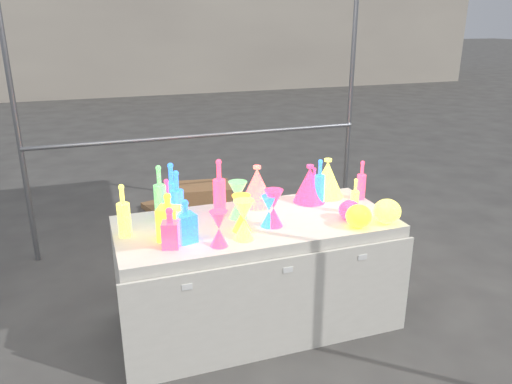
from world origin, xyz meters
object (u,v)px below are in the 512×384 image
object	(u,v)px
display_table	(256,273)
cardboard_box_closed	(204,203)
decanter_0	(168,216)
hourglass_0	(219,229)
globe_0	(359,217)

from	to	relation	value
display_table	cardboard_box_closed	xyz separation A→B (m)	(0.09, 1.89, -0.18)
display_table	decanter_0	world-z (taller)	decanter_0
hourglass_0	decanter_0	bearing A→B (deg)	144.29
cardboard_box_closed	decanter_0	size ratio (longest dim) A/B	1.86
cardboard_box_closed	hourglass_0	bearing A→B (deg)	-92.40
cardboard_box_closed	display_table	bearing A→B (deg)	-84.30
globe_0	hourglass_0	bearing A→B (deg)	178.44
cardboard_box_closed	globe_0	bearing A→B (deg)	-69.04
cardboard_box_closed	decanter_0	xyz separation A→B (m)	(-0.66, -1.98, 0.70)
decanter_0	globe_0	bearing A→B (deg)	14.68
display_table	hourglass_0	world-z (taller)	hourglass_0
cardboard_box_closed	globe_0	xyz separation A→B (m)	(0.49, -2.19, 0.62)
decanter_0	hourglass_0	world-z (taller)	decanter_0
cardboard_box_closed	decanter_0	bearing A→B (deg)	-100.28
decanter_0	hourglass_0	xyz separation A→B (m)	(0.26, -0.18, -0.04)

